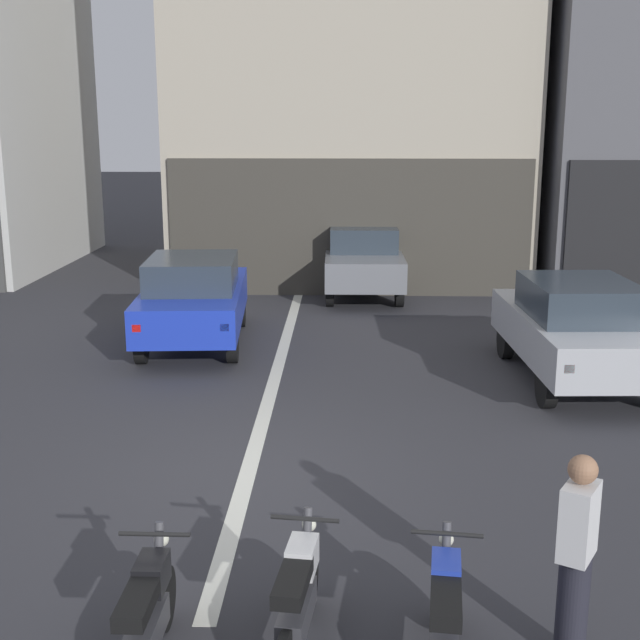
# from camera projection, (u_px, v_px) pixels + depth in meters

# --- Properties ---
(ground_plane) EXTENTS (120.00, 120.00, 0.00)m
(ground_plane) POSITION_uv_depth(u_px,v_px,m) (247.00, 476.00, 9.74)
(ground_plane) COLOR #333338
(lane_centre_line) EXTENTS (0.20, 18.00, 0.01)m
(lane_centre_line) POSITION_uv_depth(u_px,v_px,m) (285.00, 343.00, 15.58)
(lane_centre_line) COLOR silver
(lane_centre_line) RESTS_ON ground
(car_blue_crossing_near) EXTENTS (2.05, 4.22, 1.64)m
(car_blue_crossing_near) POSITION_uv_depth(u_px,v_px,m) (194.00, 297.00, 15.32)
(car_blue_crossing_near) COLOR black
(car_blue_crossing_near) RESTS_ON ground
(car_silver_parked_kerbside) EXTENTS (1.93, 4.17, 1.64)m
(car_silver_parked_kerbside) POSITION_uv_depth(u_px,v_px,m) (576.00, 327.00, 13.11)
(car_silver_parked_kerbside) COLOR black
(car_silver_parked_kerbside) RESTS_ON ground
(car_grey_down_street) EXTENTS (1.81, 4.12, 1.64)m
(car_grey_down_street) POSITION_uv_depth(u_px,v_px,m) (363.00, 258.00, 19.77)
(car_grey_down_street) COLOR black
(car_grey_down_street) RESTS_ON ground
(motorcycle_black_row_leftmost) EXTENTS (0.55, 1.67, 0.98)m
(motorcycle_black_row_leftmost) POSITION_uv_depth(u_px,v_px,m) (147.00, 617.00, 6.18)
(motorcycle_black_row_leftmost) COLOR black
(motorcycle_black_row_leftmost) RESTS_ON ground
(motorcycle_white_row_left_mid) EXTENTS (0.55, 1.67, 0.98)m
(motorcycle_white_row_left_mid) POSITION_uv_depth(u_px,v_px,m) (298.00, 598.00, 6.42)
(motorcycle_white_row_left_mid) COLOR black
(motorcycle_white_row_left_mid) RESTS_ON ground
(motorcycle_blue_row_centre) EXTENTS (0.55, 1.67, 0.98)m
(motorcycle_blue_row_centre) POSITION_uv_depth(u_px,v_px,m) (445.00, 616.00, 6.18)
(motorcycle_blue_row_centre) COLOR black
(motorcycle_blue_row_centre) RESTS_ON ground
(person_by_motorcycles) EXTENTS (0.37, 0.42, 1.67)m
(person_by_motorcycles) POSITION_uv_depth(u_px,v_px,m) (576.00, 557.00, 6.24)
(person_by_motorcycles) COLOR #23232D
(person_by_motorcycles) RESTS_ON ground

